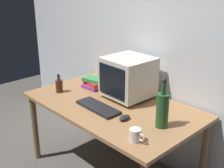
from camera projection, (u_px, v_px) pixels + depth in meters
back_wall at (152, 34)px, 2.67m from camera, size 4.00×0.08×2.50m
desk at (112, 112)px, 2.57m from camera, size 1.52×0.88×0.71m
crt_monitor at (128, 77)px, 2.60m from camera, size 0.39×0.40×0.37m
keyboard at (98, 107)px, 2.44m from camera, size 0.42×0.16×0.02m
computer_mouse at (125, 118)px, 2.25m from camera, size 0.06×0.10×0.04m
bottle_tall at (162, 109)px, 2.11m from camera, size 0.09×0.09×0.38m
bottle_short at (59, 85)px, 2.76m from camera, size 0.07×0.07×0.18m
book_stack at (94, 83)px, 2.87m from camera, size 0.24×0.18×0.10m
mug at (136, 135)px, 1.96m from camera, size 0.12×0.08×0.09m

